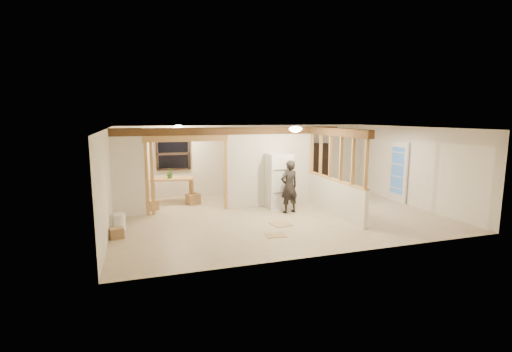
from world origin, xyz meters
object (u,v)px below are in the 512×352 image
object	(u,v)px
shop_vac	(143,197)
refrigerator	(279,181)
woman	(289,187)
bookshelf	(317,167)
work_table	(173,190)

from	to	relation	value
shop_vac	refrigerator	bearing A→B (deg)	-22.21
refrigerator	woman	distance (m)	0.66
refrigerator	bookshelf	xyz separation A→B (m)	(2.45, 2.23, 0.05)
work_table	bookshelf	bearing A→B (deg)	16.87
refrigerator	work_table	distance (m)	3.52
refrigerator	shop_vac	world-z (taller)	refrigerator
shop_vac	bookshelf	size ratio (longest dim) A/B	0.29
woman	work_table	bearing A→B (deg)	-48.11
work_table	shop_vac	bearing A→B (deg)	-165.64
refrigerator	woman	size ratio (longest dim) A/B	1.08
woman	bookshelf	xyz separation A→B (m)	(2.37, 2.88, 0.12)
refrigerator	bookshelf	size ratio (longest dim) A/B	0.94
refrigerator	shop_vac	xyz separation A→B (m)	(-3.99, 1.63, -0.58)
work_table	shop_vac	distance (m)	0.94
refrigerator	woman	xyz separation A→B (m)	(0.08, -0.65, -0.07)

